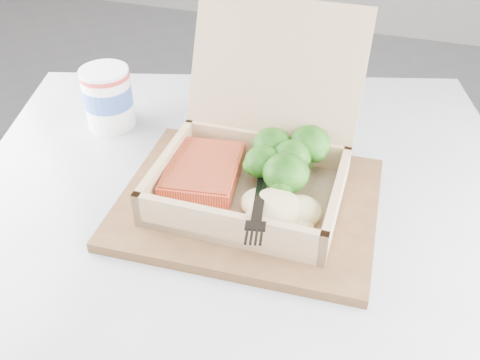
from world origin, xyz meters
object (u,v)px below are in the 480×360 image
(takeout_container, at_px, (258,147))
(serving_tray, at_px, (249,202))
(paper_cup, at_px, (108,96))
(cafe_table, at_px, (244,303))

(takeout_container, bearing_deg, serving_tray, -88.69)
(serving_tray, bearing_deg, paper_cup, 154.98)
(paper_cup, bearing_deg, serving_tray, -25.02)
(cafe_table, height_order, serving_tray, serving_tray)
(takeout_container, bearing_deg, cafe_table, -90.94)
(paper_cup, bearing_deg, cafe_table, -26.85)
(serving_tray, relative_size, paper_cup, 3.40)
(serving_tray, distance_m, paper_cup, 0.30)
(cafe_table, bearing_deg, takeout_container, 89.71)
(serving_tray, relative_size, takeout_container, 1.24)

